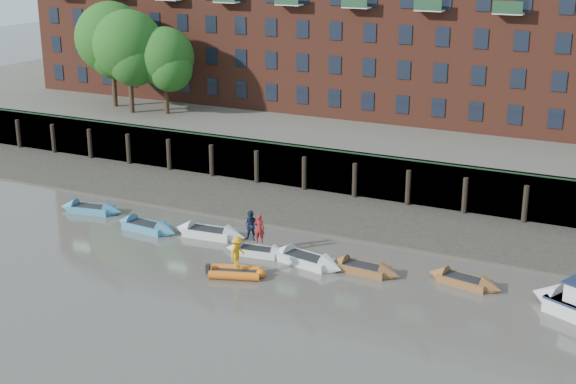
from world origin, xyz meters
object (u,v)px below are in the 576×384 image
Objects in this scene: person_rower_a at (259,228)px; person_rib_crew at (237,252)px; rowboat_2 at (209,233)px; rowboat_3 at (257,251)px; rowboat_4 at (306,260)px; rowboat_0 at (91,209)px; rowboat_1 at (146,227)px; person_rower_b at (251,226)px; rowboat_6 at (464,281)px; rowboat_5 at (363,269)px; rib_tender at (238,272)px.

person_rib_crew is (0.41, -3.32, -0.23)m from person_rower_a.
rowboat_3 is (4.15, -1.32, -0.05)m from rowboat_2.
rowboat_4 is 3.39m from person_rower_a.
rowboat_1 is at bearing -22.53° from rowboat_0.
rowboat_0 is at bearing 167.38° from person_rower_b.
rowboat_2 is 1.14× the size of rowboat_6.
rowboat_5 is at bearing 17.07° from rowboat_4.
rowboat_1 is at bearing 171.36° from person_rower_b.
rowboat_1 reaches higher than rowboat_6.
rowboat_6 is (20.49, 0.72, -0.02)m from rowboat_1.
rowboat_2 is 1.58× the size of rib_tender.
rowboat_4 is 2.76× the size of person_rower_b.
rib_tender is at bearing -29.14° from rowboat_0.
rowboat_3 is 3.30m from rib_tender.
rowboat_1 is at bearing 72.00° from person_rib_crew.
rowboat_0 is 14.13m from person_rower_a.
rowboat_1 reaches higher than rowboat_0.
rowboat_1 is 8.06m from person_rower_b.
rowboat_0 is at bearing 173.02° from rowboat_2.
person_rower_b reaches higher than rowboat_5.
rowboat_2 is 4.36m from rowboat_3.
rowboat_2 is at bearing 16.49° from rowboat_1.
person_rib_crew is (-6.09, -3.58, 1.19)m from rowboat_5.
rowboat_0 is 1.07× the size of rowboat_5.
person_rower_a reaches higher than rib_tender.
person_rower_a is 0.57m from person_rower_b.
person_rib_crew is at bearing -29.12° from rowboat_0.
rowboat_3 is at bearing 18.82° from person_rower_a.
rowboat_4 is 1.15× the size of rowboat_6.
rib_tender is (4.69, -4.57, -0.02)m from rowboat_2.
rowboat_1 is at bearing -171.00° from rowboat_4.
rowboat_5 reaches higher than rowboat_6.
person_rower_a is at bearing -8.44° from person_rower_b.
rowboat_5 is 7.22m from person_rower_b.
rowboat_6 is (25.98, -0.48, -0.02)m from rowboat_0.
person_rower_a reaches higher than rowboat_4.
rowboat_0 is 1.08× the size of rowboat_6.
rowboat_6 is at bearing -64.41° from person_rib_crew.
rowboat_3 is at bearing 80.44° from rib_tender.
rib_tender is at bearing -121.49° from person_rib_crew.
person_rower_a is at bearing 2.46° from rowboat_1.
person_rib_crew reaches higher than rowboat_0.
person_rower_b is at bearing -23.13° from rowboat_2.
rowboat_4 reaches higher than rowboat_5.
rowboat_2 reaches higher than rib_tender.
rowboat_3 is 0.81× the size of rowboat_4.
rowboat_6 is 2.55× the size of person_rower_a.
person_rower_a is at bearing 11.70° from person_rib_crew.
rowboat_2 is 1.22× the size of rowboat_3.
rowboat_0 reaches higher than rowboat_3.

